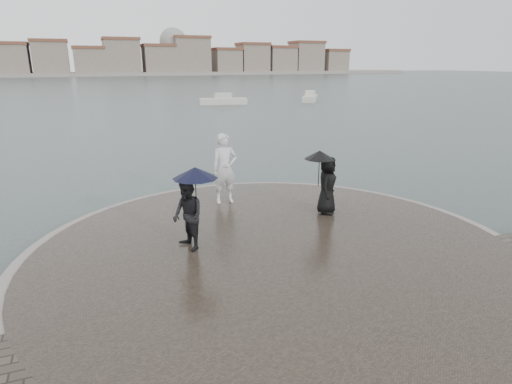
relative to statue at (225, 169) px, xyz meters
name	(u,v)px	position (x,y,z in m)	size (l,w,h in m)	color
ground	(355,341)	(0.03, -7.44, -1.50)	(400.00, 400.00, 0.00)	#2B3835
kerb_ring	(275,255)	(0.03, -3.94, -1.34)	(12.50, 12.50, 0.32)	gray
quay_tip	(275,254)	(0.03, -3.94, -1.32)	(11.90, 11.90, 0.36)	#2D261E
statue	(225,169)	(0.00, 0.00, 0.00)	(0.83, 0.55, 2.28)	silver
visitor_left	(190,205)	(-1.91, -3.16, 0.00)	(1.23, 1.15, 2.04)	black
visitor_right	(326,179)	(2.49, -2.13, -0.06)	(1.21, 1.07, 1.95)	black
far_skyline	(70,59)	(-6.26, 153.27, 4.11)	(260.00, 20.00, 37.00)	gray
boats	(184,104)	(6.41, 34.31, -1.12)	(43.21, 10.66, 1.50)	beige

